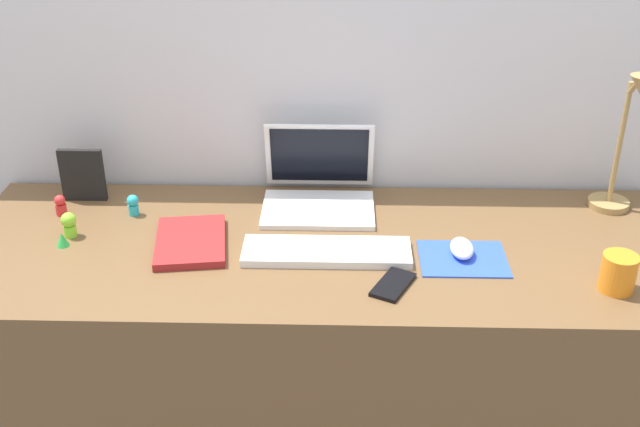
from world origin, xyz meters
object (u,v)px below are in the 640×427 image
at_px(picture_frame, 82,175).
at_px(toy_figurine_red, 61,205).
at_px(toy_figurine_green, 62,240).
at_px(toy_figurine_lime, 69,224).
at_px(desk_lamp, 624,147).
at_px(toy_figurine_cyan, 133,204).
at_px(keyboard, 327,252).
at_px(coffee_mug, 618,273).
at_px(mouse, 462,248).
at_px(laptop, 319,185).
at_px(cell_phone, 393,285).
at_px(notebook_pad, 191,242).

height_order(picture_frame, toy_figurine_red, picture_frame).
bearing_deg(toy_figurine_green, picture_frame, 93.88).
distance_m(toy_figurine_green, toy_figurine_lime, 0.05).
height_order(desk_lamp, toy_figurine_cyan, desk_lamp).
xyz_separation_m(toy_figurine_green, toy_figurine_cyan, (0.14, 0.17, 0.01)).
bearing_deg(toy_figurine_lime, toy_figurine_red, 117.56).
relative_size(keyboard, coffee_mug, 4.66).
bearing_deg(mouse, desk_lamp, 29.33).
bearing_deg(laptop, mouse, -37.95).
height_order(cell_phone, coffee_mug, coffee_mug).
distance_m(mouse, toy_figurine_lime, 0.98).
distance_m(laptop, cell_phone, 0.46).
distance_m(cell_phone, notebook_pad, 0.52).
relative_size(coffee_mug, toy_figurine_red, 1.54).
xyz_separation_m(desk_lamp, toy_figurine_cyan, (-1.28, -0.05, -0.16)).
distance_m(mouse, picture_frame, 1.04).
bearing_deg(toy_figurine_red, notebook_pad, -22.38).
relative_size(toy_figurine_green, toy_figurine_cyan, 0.61).
bearing_deg(toy_figurine_cyan, notebook_pad, -41.47).
bearing_deg(picture_frame, coffee_mug, -17.37).
relative_size(mouse, coffee_mug, 1.09).
height_order(laptop, cell_phone, laptop).
height_order(laptop, desk_lamp, desk_lamp).
bearing_deg(cell_phone, picture_frame, 179.92).
relative_size(mouse, cell_phone, 0.75).
relative_size(notebook_pad, toy_figurine_cyan, 4.15).
bearing_deg(cell_phone, coffee_mug, 27.03).
distance_m(mouse, toy_figurine_red, 1.06).
distance_m(laptop, notebook_pad, 0.40).
height_order(desk_lamp, picture_frame, desk_lamp).
xyz_separation_m(mouse, toy_figurine_cyan, (-0.85, 0.19, 0.01)).
bearing_deg(notebook_pad, cell_phone, -27.33).
distance_m(laptop, toy_figurine_red, 0.69).
xyz_separation_m(laptop, toy_figurine_red, (-0.69, -0.09, -0.02)).
xyz_separation_m(desk_lamp, toy_figurine_lime, (-1.42, -0.17, -0.15)).
xyz_separation_m(keyboard, picture_frame, (-0.68, 0.28, 0.06)).
xyz_separation_m(toy_figurine_red, toy_figurine_lime, (0.06, -0.12, 0.01)).
height_order(notebook_pad, picture_frame, picture_frame).
height_order(notebook_pad, toy_figurine_cyan, toy_figurine_cyan).
distance_m(mouse, coffee_mug, 0.36).
distance_m(cell_phone, toy_figurine_cyan, 0.75).
xyz_separation_m(mouse, cell_phone, (-0.17, -0.14, -0.02)).
relative_size(desk_lamp, toy_figurine_lime, 6.09).
distance_m(laptop, mouse, 0.45).
relative_size(cell_phone, notebook_pad, 0.53).
bearing_deg(picture_frame, notebook_pad, -36.12).
xyz_separation_m(mouse, toy_figurine_red, (-1.04, 0.19, 0.01)).
distance_m(desk_lamp, toy_figurine_green, 1.45).
height_order(toy_figurine_green, toy_figurine_cyan, toy_figurine_cyan).
height_order(mouse, toy_figurine_cyan, toy_figurine_cyan).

